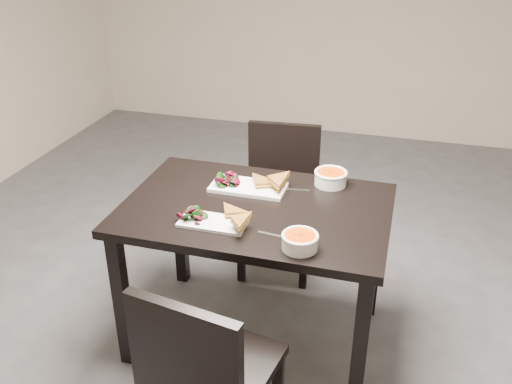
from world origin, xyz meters
TOP-DOWN VIEW (x-y plane):
  - ground at (0.00, 0.00)m, footprint 5.00×5.00m
  - table at (-0.07, -0.48)m, footprint 1.20×0.80m
  - chair_near at (-0.05, -1.23)m, footprint 0.49×0.49m
  - chair_far at (-0.12, 0.22)m, footprint 0.45×0.45m
  - plate_near at (-0.20, -0.68)m, footprint 0.29×0.14m
  - sandwich_near at (-0.13, -0.66)m, footprint 0.17×0.15m
  - salad_near at (-0.30, -0.68)m, footprint 0.09×0.08m
  - soup_bowl_near at (0.19, -0.77)m, footprint 0.15×0.15m
  - cutlery_near at (0.09, -0.70)m, footprint 0.18×0.04m
  - plate_far at (-0.15, -0.32)m, footprint 0.36×0.18m
  - sandwich_far at (-0.09, -0.34)m, footprint 0.22×0.19m
  - salad_far at (-0.25, -0.32)m, footprint 0.11×0.10m
  - soup_bowl_far at (0.22, -0.17)m, footprint 0.16×0.16m
  - cutlery_far at (0.05, -0.28)m, footprint 0.18×0.04m

SIDE VIEW (x-z plane):
  - ground at x=0.00m, z-range 0.00..0.00m
  - chair_near at x=-0.05m, z-range 0.06..0.91m
  - chair_far at x=-0.12m, z-range 0.06..0.91m
  - table at x=-0.07m, z-range 0.28..1.03m
  - cutlery_near at x=0.09m, z-range 0.75..0.75m
  - cutlery_far at x=0.05m, z-range 0.75..0.75m
  - plate_near at x=-0.20m, z-range 0.75..0.76m
  - plate_far at x=-0.15m, z-range 0.75..0.77m
  - salad_near at x=-0.30m, z-range 0.76..0.80m
  - soup_bowl_near at x=0.19m, z-range 0.75..0.82m
  - sandwich_near at x=-0.13m, z-range 0.76..0.81m
  - soup_bowl_far at x=0.22m, z-range 0.75..0.83m
  - salad_far at x=-0.25m, z-range 0.77..0.82m
  - sandwich_far at x=-0.09m, z-range 0.77..0.83m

